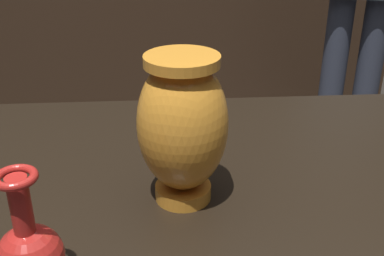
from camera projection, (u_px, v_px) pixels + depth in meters
name	position (u px, v px, depth m)	size (l,w,h in m)	color
back_display_shelf	(169.00, 28.00, 2.93)	(2.60, 0.40, 0.99)	#382619
vase_centerpiece	(183.00, 125.00, 0.70)	(0.13, 0.13, 0.23)	orange
vase_tall_behind	(29.00, 251.00, 0.56)	(0.08, 0.08, 0.16)	red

